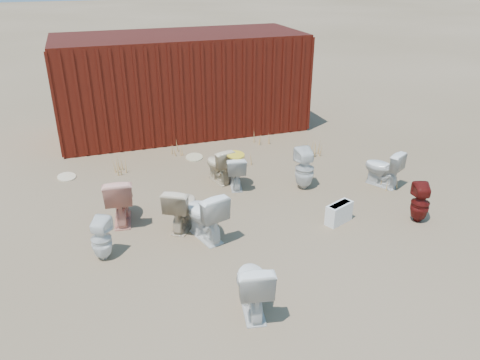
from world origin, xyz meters
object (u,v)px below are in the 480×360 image
object	(u,v)px
shipping_container	(182,83)
toilet_front_e	(383,168)
toilet_front_pink	(120,199)
loose_tank	(339,213)
toilet_back_beige_left	(219,165)
toilet_front_a	(205,214)
toilet_back_a	(101,239)
toilet_back_yellowlid	(236,171)
toilet_front_c	(252,285)
toilet_front_maroon	(420,203)
toilet_back_beige_right	(182,207)
toilet_back_e	(305,169)

from	to	relation	value
shipping_container	toilet_front_e	size ratio (longest dim) A/B	8.16
toilet_front_pink	loose_tank	xyz separation A→B (m)	(3.46, -1.23, -0.24)
shipping_container	toilet_back_beige_left	world-z (taller)	shipping_container
toilet_front_a	toilet_back_a	size ratio (longest dim) A/B	1.25
toilet_back_yellowlid	toilet_front_pink	bearing A→B (deg)	27.86
toilet_front_pink	toilet_front_e	xyz separation A→B (m)	(4.97, -0.22, -0.05)
toilet_front_a	toilet_front_c	distance (m)	1.86
shipping_container	toilet_front_maroon	world-z (taller)	shipping_container
toilet_front_c	toilet_back_a	distance (m)	2.46
toilet_front_maroon	loose_tank	world-z (taller)	toilet_front_maroon
toilet_front_e	toilet_front_c	bearing A→B (deg)	6.94
toilet_front_e	toilet_back_beige_left	size ratio (longest dim) A/B	1.03
shipping_container	toilet_back_beige_right	size ratio (longest dim) A/B	7.85
toilet_back_a	loose_tank	distance (m)	3.84
toilet_front_a	toilet_back_yellowlid	size ratio (longest dim) A/B	1.26
toilet_front_pink	toilet_back_e	xyz separation A→B (m)	(3.48, 0.16, -0.01)
toilet_front_pink	loose_tank	size ratio (longest dim) A/B	1.68
toilet_front_pink	toilet_back_a	distance (m)	1.11
toilet_front_pink	toilet_front_e	size ratio (longest dim) A/B	1.14
toilet_front_pink	toilet_front_maroon	xyz separation A→B (m)	(4.76, -1.62, -0.08)
toilet_front_maroon	toilet_front_e	xyz separation A→B (m)	(0.21, 1.40, 0.03)
toilet_front_c	toilet_back_beige_right	bearing A→B (deg)	-69.65
toilet_back_a	toilet_back_beige_right	world-z (taller)	toilet_back_beige_right
toilet_back_a	toilet_back_beige_right	distance (m)	1.40
toilet_front_e	loose_tank	bearing A→B (deg)	5.07
shipping_container	toilet_front_a	distance (m)	5.47
toilet_back_a	toilet_back_beige_left	xyz separation A→B (m)	(2.38, 2.02, 0.02)
toilet_front_c	loose_tank	world-z (taller)	toilet_front_c
toilet_back_yellowlid	loose_tank	distance (m)	2.22
toilet_front_c	toilet_back_e	bearing A→B (deg)	-115.21
toilet_front_c	toilet_front_e	distance (m)	4.48
toilet_front_c	toilet_back_yellowlid	bearing A→B (deg)	-94.24
toilet_front_e	toilet_back_e	distance (m)	1.54
toilet_back_beige_left	loose_tank	size ratio (longest dim) A/B	1.43
shipping_container	toilet_back_beige_left	size ratio (longest dim) A/B	8.39
toilet_back_a	toilet_front_a	bearing A→B (deg)	-147.32
toilet_front_e	loose_tank	size ratio (longest dim) A/B	1.47
toilet_front_a	toilet_back_beige_left	size ratio (longest dim) A/B	1.17
toilet_back_yellowlid	toilet_back_e	size ratio (longest dim) A/B	0.82
toilet_front_maroon	toilet_back_a	world-z (taller)	toilet_front_maroon
toilet_back_a	toilet_back_beige_right	xyz separation A→B (m)	(1.31, 0.50, 0.05)
shipping_container	toilet_back_beige_right	distance (m)	5.12
toilet_front_pink	toilet_front_c	xyz separation A→B (m)	(1.32, -2.82, -0.02)
toilet_back_e	toilet_front_a	bearing A→B (deg)	28.23
toilet_back_yellowlid	loose_tank	size ratio (longest dim) A/B	1.33
shipping_container	loose_tank	world-z (taller)	shipping_container
toilet_front_pink	toilet_back_beige_left	xyz separation A→B (m)	(2.01, 0.98, -0.06)
toilet_back_beige_right	loose_tank	world-z (taller)	toilet_back_beige_right
toilet_front_a	toilet_front_c	bearing A→B (deg)	76.94
toilet_back_a	toilet_back_beige_left	bearing A→B (deg)	-109.68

